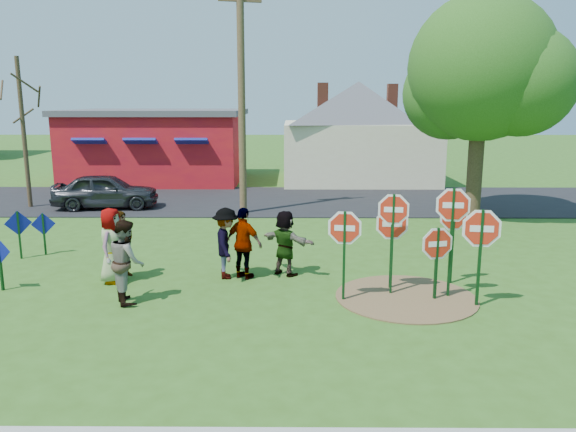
{
  "coord_description": "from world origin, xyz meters",
  "views": [
    {
      "loc": [
        1.91,
        -13.14,
        4.42
      ],
      "look_at": [
        1.8,
        1.52,
        1.38
      ],
      "focal_mm": 35.0,
      "sensor_mm": 36.0,
      "label": 1
    }
  ],
  "objects_px": {
    "stop_sign_d": "(454,222)",
    "person_a": "(112,245)",
    "leafy_tree": "(485,76)",
    "stop_sign_a": "(345,236)",
    "stop_sign_b": "(393,219)",
    "suv": "(106,191)",
    "stop_sign_c": "(452,217)",
    "person_b": "(123,244)",
    "utility_pole": "(241,90)"
  },
  "relations": [
    {
      "from": "stop_sign_b",
      "to": "stop_sign_d",
      "type": "distance_m",
      "value": 1.82
    },
    {
      "from": "stop_sign_c",
      "to": "suv",
      "type": "xyz_separation_m",
      "value": [
        -11.23,
        10.48,
        -1.11
      ]
    },
    {
      "from": "person_b",
      "to": "suv",
      "type": "relative_size",
      "value": 0.41
    },
    {
      "from": "stop_sign_a",
      "to": "utility_pole",
      "type": "bearing_deg",
      "value": 116.37
    },
    {
      "from": "stop_sign_c",
      "to": "utility_pole",
      "type": "xyz_separation_m",
      "value": [
        -5.5,
        9.58,
        2.94
      ]
    },
    {
      "from": "stop_sign_c",
      "to": "person_a",
      "type": "height_order",
      "value": "stop_sign_c"
    },
    {
      "from": "stop_sign_a",
      "to": "stop_sign_b",
      "type": "height_order",
      "value": "stop_sign_b"
    },
    {
      "from": "stop_sign_a",
      "to": "stop_sign_c",
      "type": "distance_m",
      "value": 2.45
    },
    {
      "from": "stop_sign_b",
      "to": "stop_sign_c",
      "type": "bearing_deg",
      "value": 0.14
    },
    {
      "from": "stop_sign_b",
      "to": "suv",
      "type": "height_order",
      "value": "stop_sign_b"
    },
    {
      "from": "person_b",
      "to": "suv",
      "type": "distance_m",
      "value": 9.68
    },
    {
      "from": "person_b",
      "to": "utility_pole",
      "type": "bearing_deg",
      "value": 11.0
    },
    {
      "from": "stop_sign_b",
      "to": "person_a",
      "type": "relative_size",
      "value": 1.33
    },
    {
      "from": "person_b",
      "to": "stop_sign_c",
      "type": "bearing_deg",
      "value": -73.4
    },
    {
      "from": "person_a",
      "to": "stop_sign_a",
      "type": "bearing_deg",
      "value": -94.23
    },
    {
      "from": "suv",
      "to": "stop_sign_b",
      "type": "bearing_deg",
      "value": -141.91
    },
    {
      "from": "stop_sign_d",
      "to": "leafy_tree",
      "type": "relative_size",
      "value": 0.26
    },
    {
      "from": "person_b",
      "to": "leafy_tree",
      "type": "bearing_deg",
      "value": -30.55
    },
    {
      "from": "stop_sign_c",
      "to": "utility_pole",
      "type": "bearing_deg",
      "value": 126.32
    },
    {
      "from": "stop_sign_c",
      "to": "stop_sign_a",
      "type": "bearing_deg",
      "value": -167.7
    },
    {
      "from": "stop_sign_a",
      "to": "person_a",
      "type": "xyz_separation_m",
      "value": [
        -5.56,
        1.26,
        -0.56
      ]
    },
    {
      "from": "person_a",
      "to": "person_b",
      "type": "relative_size",
      "value": 1.09
    },
    {
      "from": "person_b",
      "to": "suv",
      "type": "bearing_deg",
      "value": 47.53
    },
    {
      "from": "utility_pole",
      "to": "stop_sign_b",
      "type": "bearing_deg",
      "value": -65.83
    },
    {
      "from": "utility_pole",
      "to": "leafy_tree",
      "type": "distance_m",
      "value": 8.92
    },
    {
      "from": "person_b",
      "to": "leafy_tree",
      "type": "xyz_separation_m",
      "value": [
        11.18,
        7.13,
        4.41
      ]
    },
    {
      "from": "stop_sign_a",
      "to": "utility_pole",
      "type": "relative_size",
      "value": 0.24
    },
    {
      "from": "stop_sign_c",
      "to": "person_b",
      "type": "xyz_separation_m",
      "value": [
        -7.83,
        1.43,
        -1.01
      ]
    },
    {
      "from": "stop_sign_d",
      "to": "person_b",
      "type": "bearing_deg",
      "value": 171.03
    },
    {
      "from": "leafy_tree",
      "to": "stop_sign_d",
      "type": "bearing_deg",
      "value": -111.81
    },
    {
      "from": "person_a",
      "to": "leafy_tree",
      "type": "xyz_separation_m",
      "value": [
        11.32,
        7.54,
        4.33
      ]
    },
    {
      "from": "suv",
      "to": "leafy_tree",
      "type": "height_order",
      "value": "leafy_tree"
    },
    {
      "from": "stop_sign_a",
      "to": "stop_sign_b",
      "type": "distance_m",
      "value": 1.25
    },
    {
      "from": "stop_sign_c",
      "to": "leafy_tree",
      "type": "bearing_deg",
      "value": 75.08
    },
    {
      "from": "stop_sign_c",
      "to": "suv",
      "type": "height_order",
      "value": "stop_sign_c"
    },
    {
      "from": "stop_sign_c",
      "to": "utility_pole",
      "type": "relative_size",
      "value": 0.29
    },
    {
      "from": "stop_sign_b",
      "to": "person_b",
      "type": "bearing_deg",
      "value": 177.42
    },
    {
      "from": "stop_sign_b",
      "to": "stop_sign_c",
      "type": "relative_size",
      "value": 0.93
    },
    {
      "from": "stop_sign_d",
      "to": "person_a",
      "type": "bearing_deg",
      "value": 173.94
    },
    {
      "from": "stop_sign_d",
      "to": "suv",
      "type": "height_order",
      "value": "stop_sign_d"
    },
    {
      "from": "suv",
      "to": "stop_sign_d",
      "type": "bearing_deg",
      "value": -135.3
    },
    {
      "from": "stop_sign_a",
      "to": "person_b",
      "type": "bearing_deg",
      "value": 171.78
    },
    {
      "from": "stop_sign_d",
      "to": "suv",
      "type": "relative_size",
      "value": 0.51
    },
    {
      "from": "leafy_tree",
      "to": "person_a",
      "type": "bearing_deg",
      "value": -146.33
    },
    {
      "from": "person_a",
      "to": "leafy_tree",
      "type": "relative_size",
      "value": 0.23
    },
    {
      "from": "stop_sign_a",
      "to": "leafy_tree",
      "type": "distance_m",
      "value": 11.18
    },
    {
      "from": "stop_sign_d",
      "to": "person_b",
      "type": "relative_size",
      "value": 1.26
    },
    {
      "from": "utility_pole",
      "to": "suv",
      "type": "bearing_deg",
      "value": 171.08
    },
    {
      "from": "leafy_tree",
      "to": "utility_pole",
      "type": "bearing_deg",
      "value": 173.37
    },
    {
      "from": "stop_sign_a",
      "to": "person_b",
      "type": "xyz_separation_m",
      "value": [
        -5.42,
        1.67,
        -0.64
      ]
    }
  ]
}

